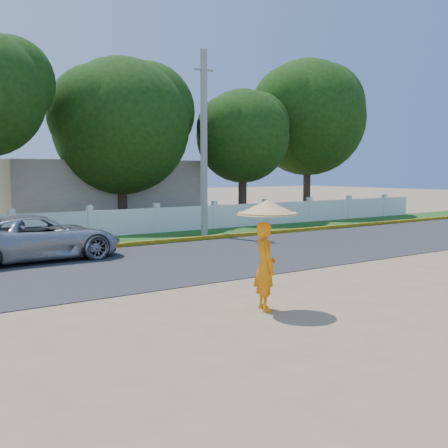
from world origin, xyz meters
name	(u,v)px	position (x,y,z in m)	size (l,w,h in m)	color
ground	(273,285)	(0.00, 0.00, 0.00)	(120.00, 120.00, 0.00)	#9E8460
road	(176,260)	(0.00, 4.50, 0.01)	(60.00, 7.00, 0.02)	#38383A
grass_verge	(105,242)	(0.00, 9.75, 0.01)	(60.00, 3.50, 0.03)	#2D601E
curb	(125,245)	(0.00, 8.05, 0.08)	(40.00, 0.18, 0.16)	yellow
fence	(90,225)	(0.00, 11.20, 0.55)	(40.00, 0.10, 1.10)	silver
building_near	(94,191)	(3.00, 18.00, 1.60)	(10.00, 6.00, 3.20)	#B7AD99
utility_pole	(204,144)	(4.15, 9.25, 3.76)	(0.28, 0.28, 7.52)	gray
vehicle	(38,238)	(-3.39, 6.89, 0.69)	(2.29, 4.97, 1.38)	#A6A9AE
monk_with_parasol	(266,239)	(-1.63, -1.69, 1.40)	(1.18, 1.18, 2.15)	orange
tree_row	(113,119)	(2.48, 14.33, 5.05)	(34.09, 7.73, 9.32)	#473828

